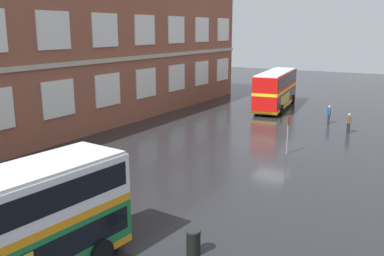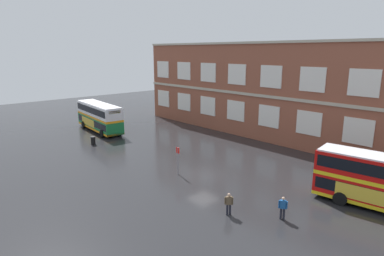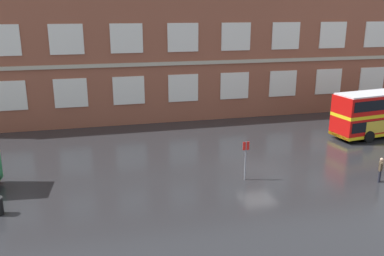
# 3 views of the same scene
# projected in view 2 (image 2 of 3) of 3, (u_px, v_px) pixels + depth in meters

# --- Properties ---
(ground_plane) EXTENTS (120.00, 120.00, 0.00)m
(ground_plane) POSITION_uv_depth(u_px,v_px,m) (218.00, 170.00, 32.70)
(ground_plane) COLOR #232326
(brick_terminal_building) EXTENTS (49.13, 8.19, 12.77)m
(brick_terminal_building) POSITION_uv_depth(u_px,v_px,m) (288.00, 92.00, 43.53)
(brick_terminal_building) COLOR brown
(brick_terminal_building) RESTS_ON ground
(double_decker_near) EXTENTS (11.18, 3.55, 4.07)m
(double_decker_near) POSITION_uv_depth(u_px,v_px,m) (99.00, 117.00, 48.21)
(double_decker_near) COLOR #197038
(double_decker_near) RESTS_ON ground
(waiting_passenger) EXTENTS (0.52, 0.53, 1.70)m
(waiting_passenger) POSITION_uv_depth(u_px,v_px,m) (229.00, 203.00, 23.48)
(waiting_passenger) COLOR black
(waiting_passenger) RESTS_ON ground
(second_passenger) EXTENTS (0.61, 0.40, 1.70)m
(second_passenger) POSITION_uv_depth(u_px,v_px,m) (283.00, 207.00, 22.88)
(second_passenger) COLOR black
(second_passenger) RESTS_ON ground
(bus_stand_flag) EXTENTS (0.44, 0.10, 2.70)m
(bus_stand_flag) POSITION_uv_depth(u_px,v_px,m) (178.00, 158.00, 31.11)
(bus_stand_flag) COLOR slate
(bus_stand_flag) RESTS_ON ground
(station_litter_bin) EXTENTS (0.60, 0.60, 1.03)m
(station_litter_bin) POSITION_uv_depth(u_px,v_px,m) (93.00, 141.00, 41.43)
(station_litter_bin) COLOR black
(station_litter_bin) RESTS_ON ground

